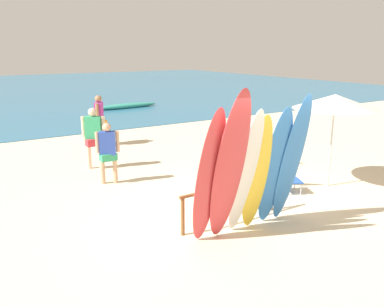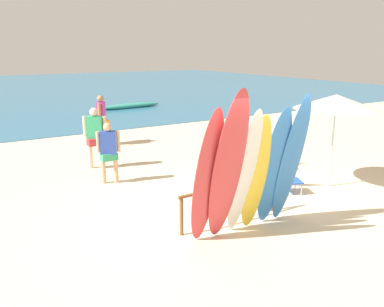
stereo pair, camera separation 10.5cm
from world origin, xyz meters
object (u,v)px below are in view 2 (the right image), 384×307
object	(u,v)px
surfboard_red_0	(207,178)
beachgoer_near_rack	(95,134)
beach_chair_striped	(275,153)
distant_boat	(130,106)
beach_chair_red	(287,173)
surfboard_white_2	(244,173)
beachgoer_by_water	(109,149)
beachgoer_photographing	(101,117)
beach_umbrella	(336,102)
beach_chair_blue	(230,151)
surfboard_blue_5	(291,160)
surfboard_blue_4	(274,168)
surfboard_yellow_3	(256,174)
surfboard_red_1	(228,168)
surfboard_rack	(230,194)

from	to	relation	value
surfboard_red_0	beachgoer_near_rack	distance (m)	5.35
beach_chair_striped	distant_boat	bearing A→B (deg)	94.51
beach_chair_red	surfboard_white_2	bearing A→B (deg)	-126.07
surfboard_red_0	beachgoer_by_water	xyz separation A→B (m)	(-0.23, 3.94, -0.32)
beachgoer_photographing	beach_umbrella	bearing A→B (deg)	55.77
beach_chair_blue	beachgoer_near_rack	bearing A→B (deg)	173.06
beachgoer_near_rack	beachgoer_photographing	bearing A→B (deg)	98.67
surfboard_red_0	beach_chair_striped	xyz separation A→B (m)	(4.09, 2.77, -0.76)
surfboard_blue_5	beachgoer_near_rack	xyz separation A→B (m)	(-1.90, 5.40, -0.27)
distant_boat	surfboard_blue_4	bearing A→B (deg)	-103.55
beachgoer_by_water	beach_chair_blue	size ratio (longest dim) A/B	1.80
beach_chair_striped	beachgoer_photographing	bearing A→B (deg)	130.71
distant_boat	surfboard_yellow_3	bearing A→B (deg)	-104.98
surfboard_yellow_3	beach_chair_red	distance (m)	2.50
surfboard_red_1	surfboard_yellow_3	bearing A→B (deg)	13.49
surfboard_red_1	surfboard_blue_5	distance (m)	1.49
surfboard_blue_4	beachgoer_photographing	xyz separation A→B (m)	(-0.48, 7.93, -0.15)
surfboard_red_0	surfboard_white_2	xyz separation A→B (m)	(0.74, -0.03, -0.04)
surfboard_rack	beachgoer_photographing	xyz separation A→B (m)	(0.08, 7.37, 0.43)
surfboard_yellow_3	beachgoer_photographing	bearing A→B (deg)	95.29
beachgoer_near_rack	surfboard_blue_4	bearing A→B (deg)	-42.63
surfboard_white_2	beach_chair_red	bearing A→B (deg)	24.09
surfboard_red_1	beachgoer_by_water	world-z (taller)	surfboard_red_1
beach_umbrella	beachgoer_near_rack	bearing A→B (deg)	134.11
surfboard_yellow_3	distant_boat	world-z (taller)	surfboard_yellow_3
surfboard_yellow_3	surfboard_red_1	bearing A→B (deg)	-164.05
beach_chair_blue	beach_chair_striped	world-z (taller)	beach_chair_blue
surfboard_yellow_3	surfboard_red_0	bearing A→B (deg)	-174.30
surfboard_yellow_3	surfboard_blue_5	world-z (taller)	surfboard_blue_5
surfboard_blue_5	distant_boat	world-z (taller)	surfboard_blue_5
beachgoer_near_rack	distant_boat	xyz separation A→B (m)	(5.31, 10.27, -0.84)
surfboard_red_0	surfboard_blue_5	xyz separation A→B (m)	(1.80, -0.06, 0.05)
surfboard_blue_5	distant_boat	xyz separation A→B (m)	(3.41, 15.67, -1.11)
surfboard_blue_4	beachgoer_photographing	distance (m)	7.94
beachgoer_by_water	beach_chair_red	size ratio (longest dim) A/B	1.68
beach_chair_red	beach_umbrella	world-z (taller)	beach_umbrella
surfboard_yellow_3	beach_chair_striped	bearing A→B (deg)	46.88
surfboard_yellow_3	beach_chair_striped	distance (m)	4.17
beachgoer_photographing	beach_chair_blue	xyz separation A→B (m)	(2.21, -4.32, -0.55)
beachgoer_near_rack	beach_chair_striped	xyz separation A→B (m)	(4.19, -2.57, -0.54)
beachgoer_photographing	surfboard_red_0	bearing A→B (deg)	24.24
surfboard_yellow_3	beachgoer_photographing	xyz separation A→B (m)	(-0.07, 7.91, -0.10)
surfboard_blue_4	beach_chair_red	distance (m)	2.19
surfboard_blue_4	beach_umbrella	xyz separation A→B (m)	(2.71, 0.95, 0.90)
beach_chair_striped	distant_boat	xyz separation A→B (m)	(1.12, 12.84, -0.29)
surfboard_red_0	beachgoer_photographing	bearing A→B (deg)	79.43
surfboard_rack	surfboard_blue_4	size ratio (longest dim) A/B	0.97
surfboard_red_0	beach_chair_blue	distance (m)	4.87
distant_boat	beachgoer_by_water	bearing A→B (deg)	-115.02
surfboard_rack	surfboard_blue_5	bearing A→B (deg)	-34.01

